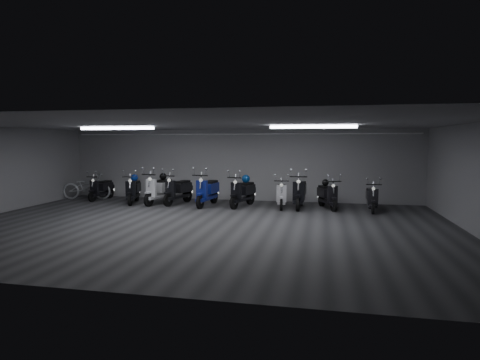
% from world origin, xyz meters
% --- Properties ---
extents(floor, '(14.00, 10.00, 0.01)m').
position_xyz_m(floor, '(0.00, 0.00, -0.01)').
color(floor, '#313133').
rests_on(floor, ground).
extents(ceiling, '(14.00, 10.00, 0.01)m').
position_xyz_m(ceiling, '(0.00, 0.00, 2.80)').
color(ceiling, gray).
rests_on(ceiling, ground).
extents(back_wall, '(14.00, 0.01, 2.80)m').
position_xyz_m(back_wall, '(0.00, 5.00, 1.40)').
color(back_wall, gray).
rests_on(back_wall, ground).
extents(front_wall, '(14.00, 0.01, 2.80)m').
position_xyz_m(front_wall, '(0.00, -5.00, 1.40)').
color(front_wall, gray).
rests_on(front_wall, ground).
extents(fluor_strip_left, '(2.40, 0.18, 0.08)m').
position_xyz_m(fluor_strip_left, '(-3.00, 1.00, 2.74)').
color(fluor_strip_left, white).
rests_on(fluor_strip_left, ceiling).
extents(fluor_strip_right, '(2.40, 0.18, 0.08)m').
position_xyz_m(fluor_strip_right, '(3.00, 1.00, 2.74)').
color(fluor_strip_right, white).
rests_on(fluor_strip_right, ceiling).
extents(conduit, '(13.60, 0.05, 0.05)m').
position_xyz_m(conduit, '(0.00, 4.92, 2.62)').
color(conduit, white).
rests_on(conduit, back_wall).
extents(scooter_0, '(0.72, 1.67, 1.20)m').
position_xyz_m(scooter_0, '(-5.35, 3.88, 0.60)').
color(scooter_0, black).
rests_on(scooter_0, floor).
extents(scooter_1, '(1.02, 1.86, 1.31)m').
position_xyz_m(scooter_1, '(-3.68, 3.33, 0.66)').
color(scooter_1, black).
rests_on(scooter_1, floor).
extents(scooter_2, '(1.03, 2.01, 1.43)m').
position_xyz_m(scooter_2, '(-2.67, 3.39, 0.71)').
color(scooter_2, silver).
rests_on(scooter_2, floor).
extents(scooter_3, '(1.06, 1.94, 1.38)m').
position_xyz_m(scooter_3, '(-1.96, 3.48, 0.69)').
color(scooter_3, black).
rests_on(scooter_3, floor).
extents(scooter_4, '(0.87, 2.00, 1.44)m').
position_xyz_m(scooter_4, '(-0.77, 3.30, 0.72)').
color(scooter_4, navy).
rests_on(scooter_4, floor).
extents(scooter_5, '(1.13, 1.93, 1.36)m').
position_xyz_m(scooter_5, '(0.51, 3.38, 0.68)').
color(scooter_5, black).
rests_on(scooter_5, floor).
extents(scooter_6, '(0.72, 1.73, 1.25)m').
position_xyz_m(scooter_6, '(1.90, 3.43, 0.63)').
color(scooter_6, '#BAB9BD').
rests_on(scooter_6, floor).
extents(scooter_7, '(0.70, 1.96, 1.45)m').
position_xyz_m(scooter_7, '(2.53, 3.49, 0.72)').
color(scooter_7, black).
rests_on(scooter_7, floor).
extents(scooter_8, '(1.12, 1.77, 1.25)m').
position_xyz_m(scooter_8, '(3.48, 3.53, 0.63)').
color(scooter_8, black).
rests_on(scooter_8, floor).
extents(scooter_9, '(0.57, 1.61, 1.19)m').
position_xyz_m(scooter_9, '(4.92, 3.33, 0.59)').
color(scooter_9, black).
rests_on(scooter_9, floor).
extents(bicycle, '(2.01, 1.02, 1.24)m').
position_xyz_m(bicycle, '(-6.05, 3.99, 0.62)').
color(bicycle, white).
rests_on(bicycle, floor).
extents(helmet_0, '(0.27, 0.27, 0.27)m').
position_xyz_m(helmet_0, '(-3.74, 3.57, 0.95)').
color(helmet_0, navy).
rests_on(helmet_0, scooter_1).
extents(helmet_1, '(0.29, 0.29, 0.29)m').
position_xyz_m(helmet_1, '(0.58, 3.62, 0.99)').
color(helmet_1, navy).
rests_on(helmet_1, scooter_5).
extents(helmet_2, '(0.24, 0.24, 0.24)m').
position_xyz_m(helmet_2, '(3.40, 3.75, 0.90)').
color(helmet_2, black).
rests_on(helmet_2, scooter_8).
extents(helmet_3, '(0.26, 0.26, 0.26)m').
position_xyz_m(helmet_3, '(-2.61, 3.65, 1.02)').
color(helmet_3, black).
rests_on(helmet_3, scooter_2).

